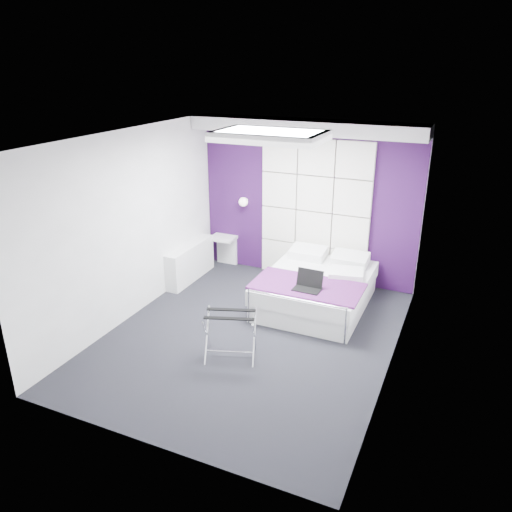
% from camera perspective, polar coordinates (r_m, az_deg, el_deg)
% --- Properties ---
extents(floor, '(4.40, 4.40, 0.00)m').
position_cam_1_polar(floor, '(6.70, -0.63, -9.18)').
color(floor, black).
rests_on(floor, ground).
extents(ceiling, '(4.40, 4.40, 0.00)m').
position_cam_1_polar(ceiling, '(5.82, -0.73, 13.40)').
color(ceiling, white).
rests_on(ceiling, wall_back).
extents(wall_back, '(3.60, 0.00, 3.60)m').
position_cam_1_polar(wall_back, '(8.10, 5.86, 6.23)').
color(wall_back, silver).
rests_on(wall_back, floor).
extents(wall_left, '(0.00, 4.40, 4.40)m').
position_cam_1_polar(wall_left, '(7.04, -14.13, 3.33)').
color(wall_left, silver).
rests_on(wall_left, floor).
extents(wall_right, '(0.00, 4.40, 4.40)m').
position_cam_1_polar(wall_right, '(5.68, 16.07, -1.30)').
color(wall_right, silver).
rests_on(wall_right, floor).
extents(accent_wall, '(3.58, 0.02, 2.58)m').
position_cam_1_polar(accent_wall, '(8.09, 5.84, 6.21)').
color(accent_wall, '#2F0E3E').
rests_on(accent_wall, wall_back).
extents(soffit, '(3.58, 0.50, 0.20)m').
position_cam_1_polar(soffit, '(7.63, 5.59, 14.50)').
color(soffit, white).
rests_on(soffit, wall_back).
extents(headboard, '(1.80, 0.08, 2.30)m').
position_cam_1_polar(headboard, '(8.04, 6.70, 5.11)').
color(headboard, white).
rests_on(headboard, wall_back).
extents(skylight, '(1.36, 0.86, 0.12)m').
position_cam_1_polar(skylight, '(6.37, 1.59, 13.65)').
color(skylight, white).
rests_on(skylight, ceiling).
extents(wall_lamp, '(0.15, 0.15, 0.15)m').
position_cam_1_polar(wall_lamp, '(8.37, -1.34, 6.27)').
color(wall_lamp, white).
rests_on(wall_lamp, wall_back).
extents(radiator, '(0.22, 1.20, 0.60)m').
position_cam_1_polar(radiator, '(8.32, -7.51, -0.70)').
color(radiator, white).
rests_on(radiator, floor).
extents(bed, '(1.52, 1.82, 0.65)m').
position_cam_1_polar(bed, '(7.43, 6.90, -3.72)').
color(bed, white).
rests_on(bed, floor).
extents(nightstand, '(0.43, 0.33, 0.05)m').
position_cam_1_polar(nightstand, '(8.71, -3.80, 2.07)').
color(nightstand, white).
rests_on(nightstand, wall_back).
extents(luggage_rack, '(0.60, 0.44, 0.59)m').
position_cam_1_polar(luggage_rack, '(6.16, -2.93, -9.02)').
color(luggage_rack, silver).
rests_on(luggage_rack, floor).
extents(laptop, '(0.37, 0.26, 0.26)m').
position_cam_1_polar(laptop, '(6.83, 6.02, -3.24)').
color(laptop, black).
rests_on(laptop, bed).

